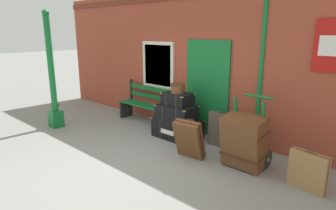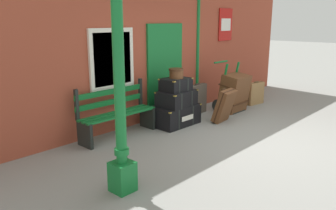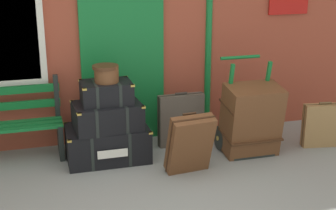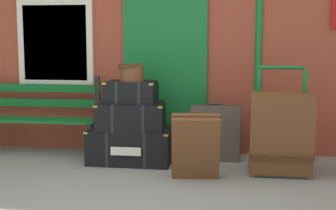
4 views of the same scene
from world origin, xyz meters
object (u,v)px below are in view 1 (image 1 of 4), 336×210
(steamer_trunk_top, at_px, (178,99))
(large_brown_trunk, at_px, (244,142))
(suitcase_charcoal, at_px, (308,171))
(platform_bench, at_px, (147,105))
(suitcase_olive, at_px, (223,130))
(porters_trolley, at_px, (248,149))
(suitcase_slate, at_px, (189,139))
(lamp_post, at_px, (53,85))
(steamer_trunk_middle, at_px, (177,112))
(steamer_trunk_base, at_px, (178,128))
(round_hatbox, at_px, (178,88))

(steamer_trunk_top, height_order, large_brown_trunk, steamer_trunk_top)
(steamer_trunk_top, distance_m, large_brown_trunk, 1.84)
(steamer_trunk_top, height_order, suitcase_charcoal, steamer_trunk_top)
(platform_bench, bearing_deg, suitcase_olive, -3.00)
(porters_trolley, relative_size, suitcase_slate, 1.62)
(lamp_post, bearing_deg, steamer_trunk_top, 28.14)
(steamer_trunk_middle, bearing_deg, steamer_trunk_base, 100.11)
(round_hatbox, xyz_separation_m, suitcase_olive, (1.00, 0.22, -0.77))
(suitcase_charcoal, bearing_deg, large_brown_trunk, 179.32)
(large_brown_trunk, relative_size, suitcase_olive, 1.27)
(suitcase_olive, relative_size, suitcase_charcoal, 1.19)
(steamer_trunk_middle, height_order, suitcase_olive, steamer_trunk_middle)
(round_hatbox, bearing_deg, porters_trolley, -4.98)
(steamer_trunk_base, bearing_deg, suitcase_slate, -38.31)
(steamer_trunk_base, height_order, steamer_trunk_top, steamer_trunk_top)
(steamer_trunk_base, height_order, suitcase_slate, suitcase_slate)
(porters_trolley, height_order, large_brown_trunk, porters_trolley)
(round_hatbox, bearing_deg, steamer_trunk_top, 137.14)
(steamer_trunk_middle, bearing_deg, lamp_post, -152.29)
(steamer_trunk_base, xyz_separation_m, steamer_trunk_middle, (0.01, -0.04, 0.37))
(lamp_post, xyz_separation_m, round_hatbox, (2.68, 1.43, 0.09))
(steamer_trunk_middle, bearing_deg, suitcase_slate, -36.87)
(lamp_post, bearing_deg, steamer_trunk_middle, 27.71)
(steamer_trunk_base, distance_m, suitcase_olive, 1.05)
(platform_bench, bearing_deg, suitcase_slate, -24.78)
(lamp_post, relative_size, porters_trolley, 2.29)
(platform_bench, bearing_deg, porters_trolley, -9.18)
(large_brown_trunk, bearing_deg, suitcase_olive, 143.80)
(platform_bench, height_order, round_hatbox, round_hatbox)
(steamer_trunk_top, bearing_deg, platform_bench, 165.64)
(round_hatbox, relative_size, suitcase_slate, 0.42)
(platform_bench, distance_m, steamer_trunk_middle, 1.38)
(round_hatbox, relative_size, porters_trolley, 0.26)
(steamer_trunk_top, distance_m, suitcase_olive, 1.16)
(platform_bench, distance_m, steamer_trunk_base, 1.37)
(steamer_trunk_middle, xyz_separation_m, round_hatbox, (0.01, 0.02, 0.54))
(steamer_trunk_top, relative_size, suitcase_olive, 0.83)
(lamp_post, relative_size, platform_bench, 1.72)
(steamer_trunk_middle, relative_size, steamer_trunk_top, 1.38)
(platform_bench, distance_m, round_hatbox, 1.53)
(steamer_trunk_middle, distance_m, suitcase_charcoal, 2.84)
(steamer_trunk_middle, xyz_separation_m, suitcase_charcoal, (2.81, -0.32, -0.29))
(steamer_trunk_middle, bearing_deg, steamer_trunk_top, 85.21)
(lamp_post, xyz_separation_m, suitcase_olive, (3.69, 1.65, -0.68))
(suitcase_olive, bearing_deg, steamer_trunk_top, -167.89)
(lamp_post, height_order, steamer_trunk_top, lamp_post)
(lamp_post, distance_m, round_hatbox, 3.04)
(suitcase_charcoal, xyz_separation_m, suitcase_slate, (-1.96, -0.32, 0.08))
(platform_bench, height_order, steamer_trunk_top, platform_bench)
(steamer_trunk_top, bearing_deg, suitcase_slate, -38.10)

